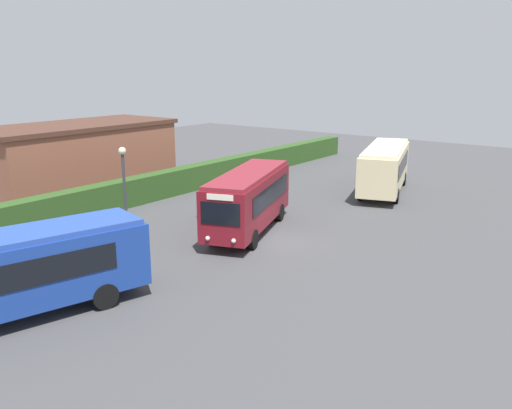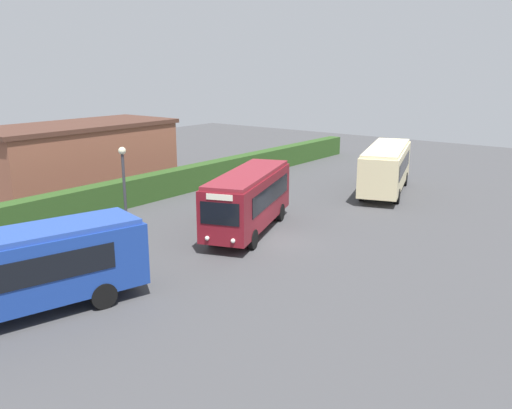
{
  "view_description": "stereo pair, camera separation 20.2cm",
  "coord_description": "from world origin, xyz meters",
  "px_view_note": "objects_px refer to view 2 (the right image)",
  "views": [
    {
      "loc": [
        -21.59,
        -15.13,
        8.79
      ],
      "look_at": [
        0.44,
        1.51,
        1.64
      ],
      "focal_mm": 37.61,
      "sensor_mm": 36.0,
      "label": 1
    },
    {
      "loc": [
        -21.47,
        -15.29,
        8.79
      ],
      "look_at": [
        0.44,
        1.51,
        1.64
      ],
      "focal_mm": 37.61,
      "sensor_mm": 36.0,
      "label": 2
    }
  ],
  "objects_px": {
    "person_left": "(16,268)",
    "person_right": "(202,204)",
    "bus_blue": "(4,272)",
    "person_center": "(39,270)",
    "bus_cream": "(386,166)",
    "lamppost": "(124,186)",
    "bus_maroon": "(249,198)"
  },
  "relations": [
    {
      "from": "person_right",
      "to": "lamppost",
      "type": "xyz_separation_m",
      "value": [
        -6.07,
        -0.7,
        2.25
      ]
    },
    {
      "from": "person_right",
      "to": "lamppost",
      "type": "height_order",
      "value": "lamppost"
    },
    {
      "from": "person_center",
      "to": "person_right",
      "type": "distance_m",
      "value": 11.82
    },
    {
      "from": "person_center",
      "to": "lamppost",
      "type": "height_order",
      "value": "lamppost"
    },
    {
      "from": "person_left",
      "to": "bus_blue",
      "type": "bearing_deg",
      "value": 54.5
    },
    {
      "from": "person_left",
      "to": "person_right",
      "type": "bearing_deg",
      "value": -175.3
    },
    {
      "from": "bus_maroon",
      "to": "person_center",
      "type": "relative_size",
      "value": 4.79
    },
    {
      "from": "bus_cream",
      "to": "bus_maroon",
      "type": "bearing_deg",
      "value": 154.18
    },
    {
      "from": "bus_blue",
      "to": "person_left",
      "type": "xyz_separation_m",
      "value": [
        1.57,
        2.25,
        -0.87
      ]
    },
    {
      "from": "bus_blue",
      "to": "person_center",
      "type": "relative_size",
      "value": 5.53
    },
    {
      "from": "bus_blue",
      "to": "lamppost",
      "type": "relative_size",
      "value": 2.0
    },
    {
      "from": "bus_maroon",
      "to": "person_right",
      "type": "bearing_deg",
      "value": -112.49
    },
    {
      "from": "bus_blue",
      "to": "person_center",
      "type": "distance_m",
      "value": 2.49
    },
    {
      "from": "bus_blue",
      "to": "lamppost",
      "type": "distance_m",
      "value": 8.12
    },
    {
      "from": "bus_blue",
      "to": "lamppost",
      "type": "height_order",
      "value": "lamppost"
    },
    {
      "from": "bus_maroon",
      "to": "lamppost",
      "type": "xyz_separation_m",
      "value": [
        -5.91,
        2.93,
        1.32
      ]
    },
    {
      "from": "bus_cream",
      "to": "person_right",
      "type": "relative_size",
      "value": 5.36
    },
    {
      "from": "lamppost",
      "to": "bus_maroon",
      "type": "bearing_deg",
      "value": -26.36
    },
    {
      "from": "bus_cream",
      "to": "lamppost",
      "type": "distance_m",
      "value": 19.83
    },
    {
      "from": "person_center",
      "to": "lamppost",
      "type": "distance_m",
      "value": 6.16
    },
    {
      "from": "bus_blue",
      "to": "person_left",
      "type": "height_order",
      "value": "bus_blue"
    },
    {
      "from": "bus_maroon",
      "to": "lamppost",
      "type": "distance_m",
      "value": 6.73
    },
    {
      "from": "bus_cream",
      "to": "person_center",
      "type": "relative_size",
      "value": 5.31
    },
    {
      "from": "bus_cream",
      "to": "person_left",
      "type": "distance_m",
      "value": 25.56
    },
    {
      "from": "person_left",
      "to": "person_center",
      "type": "distance_m",
      "value": 1.09
    },
    {
      "from": "person_left",
      "to": "lamppost",
      "type": "relative_size",
      "value": 0.36
    },
    {
      "from": "person_center",
      "to": "bus_blue",
      "type": "bearing_deg",
      "value": 163.78
    },
    {
      "from": "person_left",
      "to": "person_right",
      "type": "height_order",
      "value": "person_left"
    },
    {
      "from": "bus_maroon",
      "to": "bus_cream",
      "type": "relative_size",
      "value": 0.9
    },
    {
      "from": "person_center",
      "to": "person_right",
      "type": "xyz_separation_m",
      "value": [
        11.63,
        2.13,
        -0.01
      ]
    },
    {
      "from": "person_left",
      "to": "lamppost",
      "type": "distance_m",
      "value": 6.4
    },
    {
      "from": "bus_blue",
      "to": "person_right",
      "type": "xyz_separation_m",
      "value": [
        13.61,
        3.37,
        -0.86
      ]
    }
  ]
}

